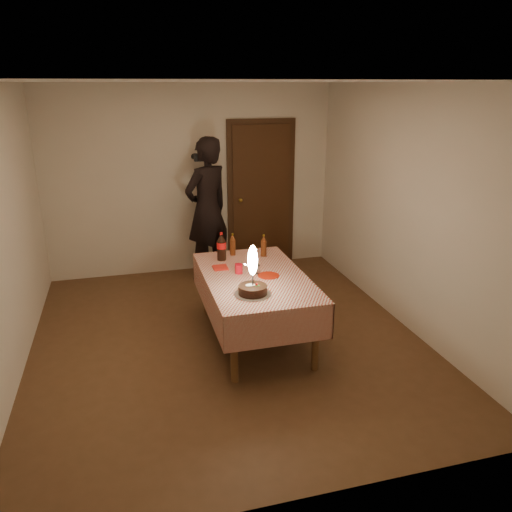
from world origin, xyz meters
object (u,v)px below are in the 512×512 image
red_cup (239,269)px  amber_bottle_left (233,245)px  cola_bottle (221,247)px  dining_table (255,284)px  red_plate (268,275)px  birthday_cake (253,282)px  clear_cup (257,269)px  amber_bottle_right (264,246)px  photographer (207,210)px

red_cup → amber_bottle_left: amber_bottle_left is taller
cola_bottle → amber_bottle_left: size_ratio=1.25×
dining_table → red_plate: 0.17m
red_plate → amber_bottle_left: amber_bottle_left is taller
red_cup → amber_bottle_left: 0.60m
birthday_cake → clear_cup: birthday_cake is taller
amber_bottle_right → amber_bottle_left: bearing=157.9°
clear_cup → birthday_cake: bearing=-109.3°
clear_cup → red_plate: bearing=-45.4°
red_cup → amber_bottle_left: bearing=83.3°
amber_bottle_left → clear_cup: bearing=-80.4°
red_plate → photographer: photographer is taller
cola_bottle → photographer: (0.08, 1.35, 0.10)m
cola_bottle → photographer: photographer is taller
birthday_cake → amber_bottle_left: 1.16m
photographer → red_plate: bearing=-81.8°
amber_bottle_right → red_plate: bearing=-101.4°
clear_cup → amber_bottle_right: size_ratio=0.35×
amber_bottle_left → photographer: (-0.08, 1.21, 0.13)m
amber_bottle_right → cola_bottle: bearing=-179.9°
dining_table → clear_cup: size_ratio=19.11×
red_plate → red_cup: 0.32m
clear_cup → cola_bottle: cola_bottle is taller
amber_bottle_left → amber_bottle_right: (0.33, -0.13, 0.00)m
birthday_cake → photographer: (-0.01, 2.37, 0.13)m
red_plate → clear_cup: 0.14m
amber_bottle_left → photographer: size_ratio=0.13×
clear_cup → cola_bottle: size_ratio=0.28×
red_cup → clear_cup: bearing=-16.6°
amber_bottle_right → photographer: bearing=106.8°
birthday_cake → cola_bottle: birthday_cake is taller
red_plate → red_cup: red_cup is taller
birthday_cake → amber_bottle_left: birthday_cake is taller
birthday_cake → red_cup: (0.00, 0.57, -0.07)m
amber_bottle_left → red_plate: bearing=-74.5°
amber_bottle_left → cola_bottle: bearing=-139.3°
dining_table → cola_bottle: (-0.23, 0.56, 0.25)m
cola_bottle → amber_bottle_right: 0.49m
red_cup → amber_bottle_right: amber_bottle_right is taller
clear_cup → photographer: photographer is taller
dining_table → photographer: 1.95m
red_plate → amber_bottle_right: size_ratio=0.86×
cola_bottle → amber_bottle_right: cola_bottle is taller
red_plate → photographer: (-0.28, 1.96, 0.25)m
dining_table → photographer: (-0.15, 1.91, 0.35)m
clear_cup → photographer: bearing=95.7°
red_plate → amber_bottle_right: bearing=78.6°
clear_cup → amber_bottle_left: (-0.11, 0.64, 0.07)m
red_cup → amber_bottle_right: size_ratio=0.39×
cola_bottle → clear_cup: bearing=-62.4°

